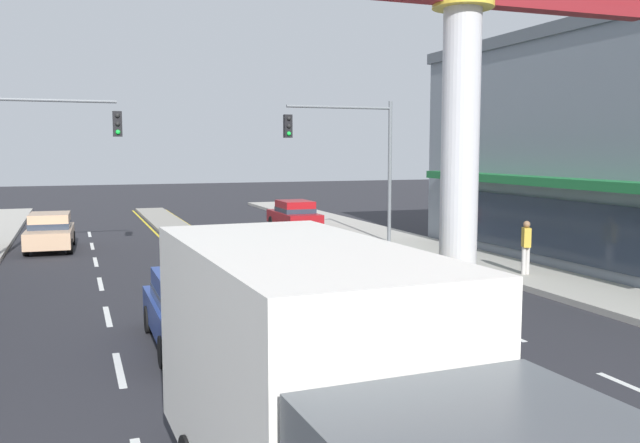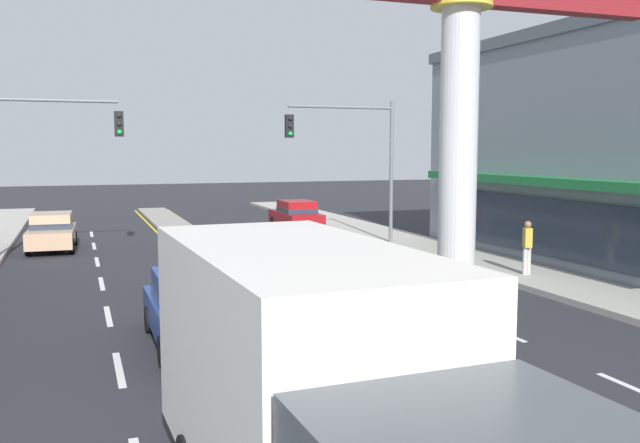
# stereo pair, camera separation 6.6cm
# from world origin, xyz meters

# --- Properties ---
(median_strip) EXTENTS (1.81, 52.00, 0.14)m
(median_strip) POSITION_xyz_m (0.00, 18.00, 0.07)
(median_strip) COLOR gray
(median_strip) RESTS_ON ground
(sidewalk_right) EXTENTS (2.80, 60.00, 0.18)m
(sidewalk_right) POSITION_xyz_m (8.90, 16.00, 0.09)
(sidewalk_right) COLOR #ADA89E
(sidewalk_right) RESTS_ON ground
(lane_markings) EXTENTS (8.55, 52.00, 0.01)m
(lane_markings) POSITION_xyz_m (0.00, 16.65, 0.00)
(lane_markings) COLOR silver
(lane_markings) RESTS_ON ground
(district_sign) EXTENTS (6.52, 1.30, 7.38)m
(district_sign) POSITION_xyz_m (0.00, 4.10, 3.74)
(district_sign) COLOR #33668C
(district_sign) RESTS_ON median_strip
(traffic_light_left_side) EXTENTS (4.86, 0.46, 6.20)m
(traffic_light_left_side) POSITION_xyz_m (-6.14, 22.27, 4.25)
(traffic_light_left_side) COLOR slate
(traffic_light_left_side) RESTS_ON ground
(traffic_light_right_side) EXTENTS (4.86, 0.46, 6.20)m
(traffic_light_right_side) POSITION_xyz_m (6.14, 22.44, 4.25)
(traffic_light_right_side) COLOR slate
(traffic_light_right_side) RESTS_ON ground
(sedan_near_right_lane) EXTENTS (1.85, 4.31, 1.53)m
(sedan_near_right_lane) POSITION_xyz_m (5.86, 29.48, 0.79)
(sedan_near_right_lane) COLOR maroon
(sedan_near_right_lane) RESTS_ON ground
(sedan_far_right_lane) EXTENTS (1.96, 4.36, 1.53)m
(sedan_far_right_lane) POSITION_xyz_m (-5.85, 26.20, 0.79)
(sedan_far_right_lane) COLOR tan
(sedan_far_right_lane) RESTS_ON ground
(sedan_near_left_lane) EXTENTS (1.84, 4.30, 1.53)m
(sedan_near_left_lane) POSITION_xyz_m (-2.56, 10.42, 0.79)
(sedan_near_left_lane) COLOR navy
(sedan_near_left_lane) RESTS_ON ground
(box_truck_mid_left_lane) EXTENTS (2.43, 6.97, 3.12)m
(box_truck_mid_left_lane) POSITION_xyz_m (-2.62, 2.21, 1.69)
(box_truck_mid_left_lane) COLOR #4C5156
(box_truck_mid_left_lane) RESTS_ON ground
(pedestrian_far_side) EXTENTS (0.36, 0.45, 1.72)m
(pedestrian_far_side) POSITION_xyz_m (8.63, 14.02, 1.16)
(pedestrian_far_side) COLOR #B7B2AD
(pedestrian_far_side) RESTS_ON sidewalk_right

